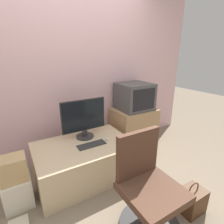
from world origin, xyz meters
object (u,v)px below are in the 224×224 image
(keyboard, at_px, (92,145))
(cardboard_box_lower, at_px, (18,192))
(main_monitor, at_px, (84,118))
(mouse, at_px, (107,139))
(crt_tv, at_px, (135,97))
(office_chair, at_px, (148,191))
(handbag, at_px, (192,200))

(keyboard, distance_m, cardboard_box_lower, 0.90)
(main_monitor, distance_m, mouse, 0.40)
(main_monitor, relative_size, keyboard, 1.70)
(crt_tv, distance_m, cardboard_box_lower, 1.97)
(keyboard, distance_m, office_chair, 0.86)
(keyboard, relative_size, mouse, 6.77)
(office_chair, bearing_deg, handbag, -16.14)
(main_monitor, relative_size, mouse, 11.52)
(main_monitor, bearing_deg, keyboard, -93.68)
(keyboard, bearing_deg, cardboard_box_lower, -179.44)
(keyboard, height_order, handbag, keyboard)
(mouse, bearing_deg, cardboard_box_lower, -178.55)
(keyboard, height_order, crt_tv, crt_tv)
(office_chair, xyz_separation_m, handbag, (0.48, -0.14, -0.24))
(mouse, relative_size, office_chair, 0.06)
(crt_tv, bearing_deg, main_monitor, -170.71)
(main_monitor, bearing_deg, office_chair, -82.66)
(main_monitor, xyz_separation_m, office_chair, (0.14, -1.09, -0.35))
(cardboard_box_lower, relative_size, handbag, 0.93)
(mouse, distance_m, handbag, 1.13)
(cardboard_box_lower, bearing_deg, handbag, -33.26)
(handbag, bearing_deg, keyboard, 122.86)
(office_chair, relative_size, cardboard_box_lower, 2.78)
(cardboard_box_lower, bearing_deg, office_chair, -39.67)
(handbag, bearing_deg, cardboard_box_lower, 146.74)
(main_monitor, bearing_deg, handbag, -63.37)
(mouse, relative_size, handbag, 0.15)
(mouse, bearing_deg, crt_tv, 28.10)
(main_monitor, distance_m, office_chair, 1.16)
(main_monitor, height_order, office_chair, main_monitor)
(handbag, bearing_deg, main_monitor, 116.63)
(cardboard_box_lower, height_order, handbag, handbag)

